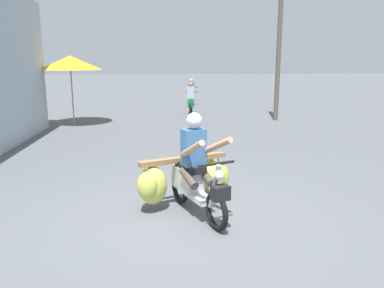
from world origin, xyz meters
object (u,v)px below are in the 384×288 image
(market_umbrella_near_shop, at_px, (70,63))
(motorbike_distant_ahead_left, at_px, (191,95))
(utility_pole, at_px, (279,43))
(motorbike_main_loaded, at_px, (191,176))
(motorbike_distant_ahead_right, at_px, (191,101))

(market_umbrella_near_shop, bearing_deg, motorbike_distant_ahead_left, 50.55)
(market_umbrella_near_shop, relative_size, utility_pole, 0.42)
(motorbike_main_loaded, bearing_deg, motorbike_distant_ahead_left, 86.14)
(motorbike_distant_ahead_left, bearing_deg, motorbike_main_loaded, -93.86)
(motorbike_distant_ahead_left, distance_m, utility_pole, 6.40)
(motorbike_distant_ahead_right, distance_m, market_umbrella_near_shop, 5.38)
(motorbike_main_loaded, distance_m, motorbike_distant_ahead_right, 10.84)
(motorbike_distant_ahead_right, distance_m, utility_pole, 4.46)
(motorbike_main_loaded, bearing_deg, utility_pole, 66.10)
(motorbike_main_loaded, xyz_separation_m, motorbike_distant_ahead_right, (0.71, 10.82, 0.06))
(motorbike_distant_ahead_left, height_order, utility_pole, utility_pole)
(motorbike_main_loaded, relative_size, market_umbrella_near_shop, 0.81)
(market_umbrella_near_shop, height_order, utility_pole, utility_pole)
(motorbike_distant_ahead_left, distance_m, motorbike_distant_ahead_right, 3.22)
(motorbike_main_loaded, xyz_separation_m, motorbike_distant_ahead_left, (0.95, 14.03, 0.06))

